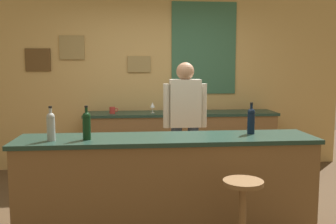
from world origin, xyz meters
name	(u,v)px	position (x,y,z in m)	size (l,w,h in m)	color
ground_plane	(164,215)	(0.00, 0.00, 0.00)	(10.00, 10.00, 0.00)	#4C3823
back_wall	(153,77)	(0.01, 2.03, 1.41)	(6.00, 0.09, 2.80)	tan
bar_counter	(167,185)	(0.00, -0.40, 0.46)	(2.77, 0.60, 0.92)	brown
side_counter	(181,142)	(0.40, 1.65, 0.45)	(2.82, 0.56, 0.90)	brown
bartender	(185,120)	(0.31, 0.56, 0.94)	(0.52, 0.21, 1.62)	#384766
bar_stool	(243,207)	(0.54, -1.04, 0.46)	(0.32, 0.32, 0.68)	brown
wine_bottle_a	(51,125)	(-1.03, -0.48, 1.06)	(0.07, 0.07, 0.31)	#999E99
wine_bottle_b	(87,125)	(-0.73, -0.47, 1.06)	(0.07, 0.07, 0.31)	black
wine_bottle_c	(251,120)	(0.83, -0.32, 1.06)	(0.07, 0.07, 0.31)	black
wine_glass_a	(152,105)	(-0.02, 1.61, 1.01)	(0.07, 0.07, 0.16)	silver
wine_glass_b	(190,105)	(0.54, 1.66, 1.01)	(0.07, 0.07, 0.16)	silver
coffee_mug	(113,110)	(-0.60, 1.59, 0.95)	(0.13, 0.08, 0.09)	#B2332D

